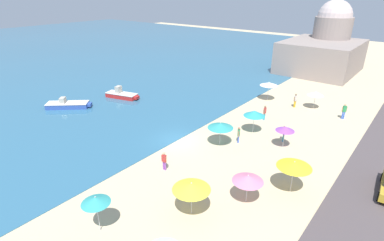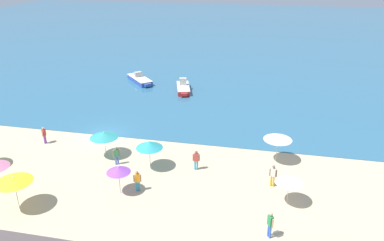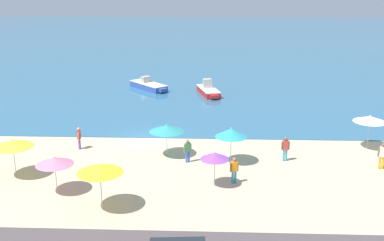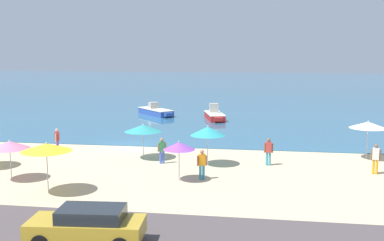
{
  "view_description": "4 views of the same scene",
  "coord_description": "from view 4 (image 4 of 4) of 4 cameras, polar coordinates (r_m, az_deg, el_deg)",
  "views": [
    {
      "loc": [
        -19.4,
        -17.42,
        13.62
      ],
      "look_at": [
        2.71,
        0.37,
        1.1
      ],
      "focal_mm": 28.0,
      "sensor_mm": 36.0,
      "label": 1
    },
    {
      "loc": [
        14.88,
        -29.85,
        15.73
      ],
      "look_at": [
        8.58,
        0.38,
        2.18
      ],
      "focal_mm": 35.0,
      "sensor_mm": 36.0,
      "label": 2
    },
    {
      "loc": [
        4.9,
        -34.87,
        12.06
      ],
      "look_at": [
        3.53,
        -1.89,
        2.04
      ],
      "focal_mm": 45.0,
      "sensor_mm": 36.0,
      "label": 3
    },
    {
      "loc": [
        9.74,
        -33.46,
        7.1
      ],
      "look_at": [
        4.63,
        -0.88,
        2.15
      ],
      "focal_mm": 45.0,
      "sensor_mm": 36.0,
      "label": 4
    }
  ],
  "objects": [
    {
      "name": "skiff_nearshore",
      "position": [
        48.31,
        2.7,
        0.62
      ],
      "size": [
        2.64,
        4.89,
        1.57
      ],
      "color": "red",
      "rests_on": "sea"
    },
    {
      "name": "bather_2",
      "position": [
        26.32,
        1.19,
        -5.04
      ],
      "size": [
        0.54,
        0.34,
        1.65
      ],
      "color": "teal",
      "rests_on": "ground_plane"
    },
    {
      "name": "beach_umbrella_8",
      "position": [
        32.78,
        20.13,
        -0.5
      ],
      "size": [
        2.33,
        2.33,
        2.53
      ],
      "color": "#B2B2B7",
      "rests_on": "ground_plane"
    },
    {
      "name": "bather_1",
      "position": [
        29.29,
        20.93,
        -4.08
      ],
      "size": [
        0.56,
        0.29,
        1.76
      ],
      "color": "gold",
      "rests_on": "ground_plane"
    },
    {
      "name": "beach_umbrella_9",
      "position": [
        29.24,
        1.89,
        -1.25
      ],
      "size": [
        2.15,
        2.15,
        2.48
      ],
      "color": "#B2B2B7",
      "rests_on": "ground_plane"
    },
    {
      "name": "beach_umbrella_1",
      "position": [
        27.8,
        -20.81,
        -2.72
      ],
      "size": [
        2.14,
        2.14,
        2.23
      ],
      "color": "#B2B2B7",
      "rests_on": "ground_plane"
    },
    {
      "name": "parked_car_3",
      "position": [
        18.14,
        -12.27,
        -11.98
      ],
      "size": [
        4.27,
        2.06,
        1.39
      ],
      "color": "gold",
      "rests_on": "coastal_road"
    },
    {
      "name": "bather_3",
      "position": [
        34.58,
        -15.7,
        -2.1
      ],
      "size": [
        0.24,
        0.57,
        1.63
      ],
      "color": "purple",
      "rests_on": "ground_plane"
    },
    {
      "name": "beach_umbrella_7",
      "position": [
        24.63,
        -16.88,
        -3.07
      ],
      "size": [
        2.47,
        2.47,
        2.57
      ],
      "color": "#B2B2B7",
      "rests_on": "ground_plane"
    },
    {
      "name": "beach_umbrella_3",
      "position": [
        31.21,
        -5.82,
        -0.91
      ],
      "size": [
        2.4,
        2.4,
        2.3
      ],
      "color": "#B2B2B7",
      "rests_on": "ground_plane"
    },
    {
      "name": "skiff_offshore",
      "position": [
        51.64,
        -4.31,
        1.08
      ],
      "size": [
        4.58,
        4.84,
        1.32
      ],
      "color": "#3150A2",
      "rests_on": "sea"
    },
    {
      "name": "bather_5",
      "position": [
        29.78,
        9.06,
        -3.48
      ],
      "size": [
        0.57,
        0.27,
        1.71
      ],
      "color": "teal",
      "rests_on": "ground_plane"
    },
    {
      "name": "ground_plane",
      "position": [
        35.56,
        -7.18,
        -3.06
      ],
      "size": [
        160.0,
        160.0,
        0.0
      ],
      "primitive_type": "plane",
      "color": "#CAB48C"
    },
    {
      "name": "bather_0",
      "position": [
        29.97,
        -3.58,
        -3.41
      ],
      "size": [
        0.52,
        0.36,
        1.62
      ],
      "color": "#4361CC",
      "rests_on": "ground_plane"
    },
    {
      "name": "beach_umbrella_10",
      "position": [
        25.81,
        -1.55,
        -3.03
      ],
      "size": [
        1.73,
        1.73,
        2.21
      ],
      "color": "#B2B2B7",
      "rests_on": "ground_plane"
    },
    {
      "name": "sea",
      "position": [
        89.27,
        2.63,
        3.97
      ],
      "size": [
        150.0,
        110.0,
        0.05
      ],
      "primitive_type": "cube",
      "color": "#2E6282",
      "rests_on": "ground_plane"
    }
  ]
}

